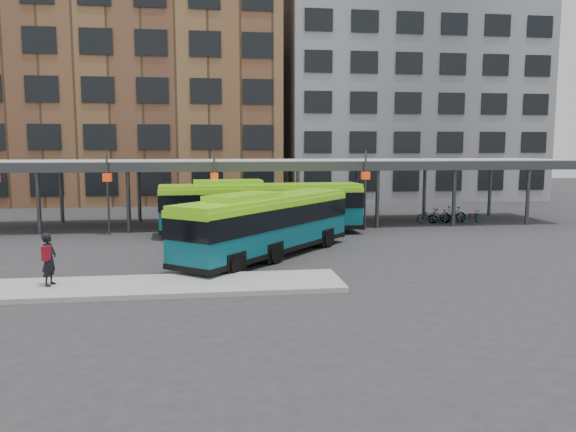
# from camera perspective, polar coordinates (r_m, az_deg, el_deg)

# --- Properties ---
(ground) EXTENTS (120.00, 120.00, 0.00)m
(ground) POSITION_cam_1_polar(r_m,az_deg,el_deg) (23.80, 0.06, -5.15)
(ground) COLOR #28282B
(ground) RESTS_ON ground
(boarding_island) EXTENTS (14.00, 3.00, 0.18)m
(boarding_island) POSITION_cam_1_polar(r_m,az_deg,el_deg) (20.77, -14.08, -6.94)
(boarding_island) COLOR gray
(boarding_island) RESTS_ON ground
(canopy) EXTENTS (40.00, 6.53, 4.80)m
(canopy) POSITION_cam_1_polar(r_m,az_deg,el_deg) (36.06, -2.83, 5.28)
(canopy) COLOR #999B9E
(canopy) RESTS_ON ground
(building_brick) EXTENTS (26.00, 14.00, 22.00)m
(building_brick) POSITION_cam_1_polar(r_m,az_deg,el_deg) (55.77, -15.16, 12.99)
(building_brick) COLOR brown
(building_brick) RESTS_ON ground
(building_grey) EXTENTS (24.00, 14.00, 20.00)m
(building_grey) POSITION_cam_1_polar(r_m,az_deg,el_deg) (58.49, 11.63, 11.82)
(building_grey) COLOR slate
(building_grey) RESTS_ON ground
(bus_front) EXTENTS (8.90, 9.94, 3.04)m
(bus_front) POSITION_cam_1_polar(r_m,az_deg,el_deg) (25.57, -2.10, -0.70)
(bus_front) COLOR #074A57
(bus_front) RESTS_ON ground
(bus_rear) EXTENTS (11.60, 3.12, 3.16)m
(bus_rear) POSITION_cam_1_polar(r_m,az_deg,el_deg) (32.11, -2.80, 1.01)
(bus_rear) COLOR #074A57
(bus_rear) RESTS_ON ground
(pedestrian) EXTENTS (0.56, 0.75, 1.88)m
(pedestrian) POSITION_cam_1_polar(r_m,az_deg,el_deg) (21.41, -23.11, -4.03)
(pedestrian) COLOR black
(pedestrian) RESTS_ON boarding_island
(bike_rack) EXTENTS (4.69, 1.36, 1.07)m
(bike_rack) POSITION_cam_1_polar(r_m,az_deg,el_deg) (38.59, 15.89, 0.02)
(bike_rack) COLOR slate
(bike_rack) RESTS_ON ground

